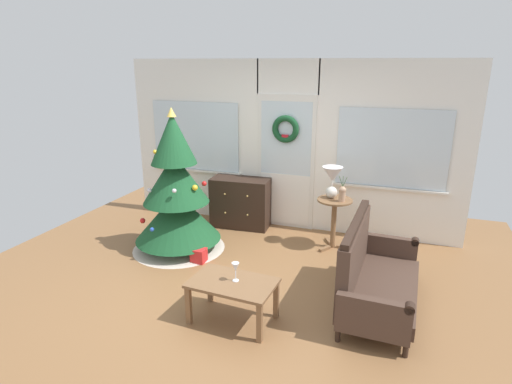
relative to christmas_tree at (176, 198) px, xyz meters
The scene contains 11 objects.
ground_plane 1.55m from the christmas_tree, 31.99° to the right, with size 6.76×6.76×0.00m, color brown.
back_wall_with_door 1.87m from the christmas_tree, 49.46° to the left, with size 5.20×0.19×2.55m.
christmas_tree is the anchor object (origin of this frame).
dresser_cabinet 1.23m from the christmas_tree, 64.40° to the left, with size 0.92×0.49×0.78m.
settee_sofa 2.74m from the christmas_tree, 12.83° to the right, with size 0.77×1.59×0.96m.
side_table 2.17m from the christmas_tree, 20.41° to the left, with size 0.50×0.48×0.71m.
table_lamp 2.13m from the christmas_tree, 21.99° to the left, with size 0.28×0.28×0.44m.
flower_vase 2.24m from the christmas_tree, 18.07° to the left, with size 0.11×0.10×0.35m.
coffee_table 1.96m from the christmas_tree, 44.10° to the right, with size 0.87×0.57×0.43m.
wine_glass 1.93m from the christmas_tree, 43.04° to the right, with size 0.08×0.08×0.20m.
gift_box 0.85m from the christmas_tree, 32.53° to the right, with size 0.18×0.16×0.18m, color red.
Camera 1 is at (1.67, -4.00, 2.50)m, focal length 29.44 mm.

